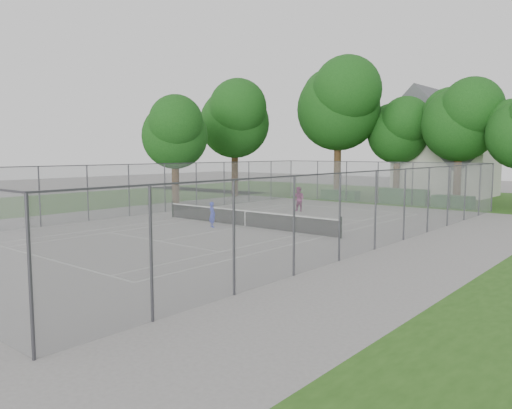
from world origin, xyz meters
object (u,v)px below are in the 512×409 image
Objects in this scene: tennis_net at (245,218)px; house at (446,151)px; woman_player at (299,199)px; girl_player at (212,215)px.

tennis_net is 29.16m from house.
woman_player is at bearing -99.10° from house.
house is 6.07× the size of woman_player.
house reaches higher than tennis_net.
woman_player is (-1.82, 8.06, 0.39)m from tennis_net.
woman_player is at bearing 102.75° from tennis_net.
house is (1.51, 28.86, 3.89)m from tennis_net.
tennis_net is 8.28m from woman_player.
girl_player is at bearing -95.13° from house.
girl_player is at bearing -129.73° from tennis_net.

